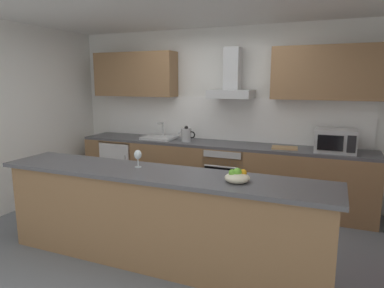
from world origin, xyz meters
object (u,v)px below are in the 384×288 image
Objects in this scene: range_hood at (232,82)px; wine_glass at (138,155)px; sink at (159,137)px; kettle at (186,135)px; refrigerator at (124,164)px; oven at (227,173)px; microwave at (335,141)px; chopping_board at (285,148)px; fruit_bowl at (237,177)px.

range_hood is 4.05× the size of wine_glass.
sink is at bearing -174.03° from range_hood.
kettle reaches higher than wine_glass.
sink reaches higher than kettle.
wine_glass is (1.40, -1.82, 0.64)m from refrigerator.
oven is 1.60× the size of sink.
oven is 1.60× the size of microwave.
microwave is at bearing -6.25° from range_hood.
refrigerator is 2.66m from chopping_board.
sink is 1.43m from range_hood.
microwave reaches higher than sink.
range_hood is (-1.44, 0.16, 0.74)m from microwave.
oven is at bearing 178.89° from microwave.
sink is at bearing 132.73° from fruit_bowl.
range_hood is 2.31m from fruit_bowl.
sink reaches higher than chopping_board.
kettle reaches higher than oven.
range_hood is at bearing 78.42° from wine_glass.
refrigerator is 2.39m from wine_glass.
refrigerator is 2.94× the size of kettle.
microwave is 2.58m from sink.
sink is 2.81× the size of wine_glass.
range_hood reaches higher than refrigerator.
fruit_bowl is at bearing -94.23° from chopping_board.
range_hood is 3.27× the size of fruit_bowl.
range_hood is at bearing 5.97° from sink.
wine_glass is (-0.40, -1.95, -0.72)m from range_hood.
chopping_board is at bearing -1.02° from sink.
sink is at bearing 111.81° from wine_glass.
fruit_bowl is (1.80, -1.95, 0.06)m from sink.
kettle is 1.03m from range_hood.
refrigerator is 1.70× the size of microwave.
sink is at bearing 1.18° from refrigerator.
refrigerator is 3.30m from microwave.
range_hood is at bearing 4.20° from refrigerator.
fruit_bowl reaches higher than oven.
microwave is 1.73× the size of kettle.
refrigerator is at bearing -179.91° from oven.
fruit_bowl is (-0.77, -1.91, -0.06)m from microwave.
chopping_board is at bearing -1.68° from oven.
microwave reaches higher than refrigerator.
oven is 1.23m from sink.
fruit_bowl is 0.65× the size of chopping_board.
kettle is at bearing 97.87° from wine_glass.
refrigerator is at bearing 179.56° from microwave.
microwave is 2.81× the size of wine_glass.
wine_glass is at bearing 173.91° from fruit_bowl.
range_hood reaches higher than oven.
fruit_bowl is (0.67, -2.07, -0.80)m from range_hood.
oven is 1.11× the size of range_hood.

